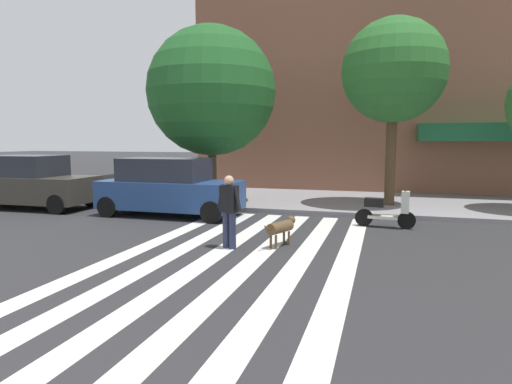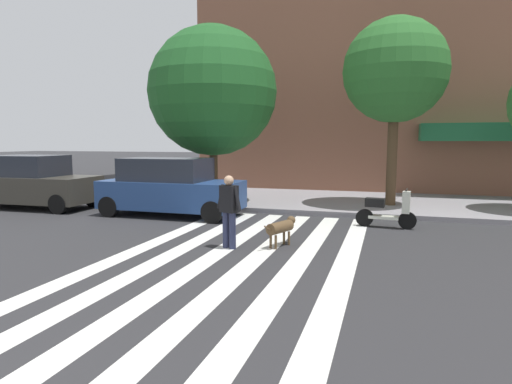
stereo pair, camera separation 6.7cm
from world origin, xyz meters
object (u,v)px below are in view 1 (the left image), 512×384
object	(u,v)px
parked_scooter	(385,210)
dog_on_leash	(282,227)
street_tree_nearest	(212,92)
street_tree_middle	(394,71)
pedestrian_dog_walker	(229,207)
parked_car_near_curb	(30,183)
parked_car_behind_first	(169,188)

from	to	relation	value
parked_scooter	dog_on_leash	size ratio (longest dim) A/B	1.49
dog_on_leash	street_tree_nearest	bearing A→B (deg)	125.84
street_tree_middle	pedestrian_dog_walker	size ratio (longest dim) A/B	3.92
parked_car_near_curb	parked_scooter	xyz separation A→B (m)	(12.21, -0.03, -0.43)
parked_car_behind_first	pedestrian_dog_walker	distance (m)	4.82
street_tree_nearest	dog_on_leash	xyz separation A→B (m)	(3.94, -5.45, -3.75)
parked_car_near_curb	street_tree_middle	bearing A→B (deg)	15.66
parked_scooter	pedestrian_dog_walker	xyz separation A→B (m)	(-3.34, -3.45, 0.45)
parked_car_behind_first	pedestrian_dog_walker	size ratio (longest dim) A/B	2.75
dog_on_leash	parked_car_near_curb	bearing A→B (deg)	163.40
parked_car_behind_first	street_tree_middle	world-z (taller)	street_tree_middle
parked_car_near_curb	street_tree_middle	xyz separation A→B (m)	(12.34, 3.46, 3.86)
parked_car_near_curb	street_tree_nearest	distance (m)	7.29
parked_car_behind_first	pedestrian_dog_walker	xyz separation A→B (m)	(3.34, -3.48, 0.01)
parked_car_behind_first	street_tree_nearest	bearing A→B (deg)	79.08
parked_car_near_curb	street_tree_nearest	bearing A→B (deg)	22.49
dog_on_leash	parked_car_behind_first	bearing A→B (deg)	146.12
street_tree_nearest	dog_on_leash	size ratio (longest dim) A/B	5.82
parked_scooter	street_tree_middle	bearing A→B (deg)	87.88
parked_car_near_curb	pedestrian_dog_walker	bearing A→B (deg)	-21.41
pedestrian_dog_walker	dog_on_leash	xyz separation A→B (m)	(1.08, 0.51, -0.48)
pedestrian_dog_walker	dog_on_leash	distance (m)	1.29
parked_car_near_curb	parked_scooter	distance (m)	12.22
street_tree_nearest	pedestrian_dog_walker	size ratio (longest dim) A/B	3.89
street_tree_nearest	dog_on_leash	bearing A→B (deg)	-54.16
parked_car_behind_first	dog_on_leash	distance (m)	5.34
dog_on_leash	pedestrian_dog_walker	bearing A→B (deg)	-154.59
parked_car_near_curb	parked_car_behind_first	size ratio (longest dim) A/B	1.02
parked_car_behind_first	parked_scooter	bearing A→B (deg)	-0.24
parked_car_behind_first	parked_scooter	xyz separation A→B (m)	(6.68, -0.03, -0.43)
parked_scooter	dog_on_leash	distance (m)	3.71
parked_scooter	street_tree_middle	world-z (taller)	street_tree_middle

